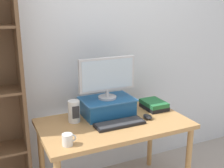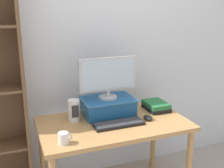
# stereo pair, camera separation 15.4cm
# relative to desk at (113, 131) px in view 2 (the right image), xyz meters

# --- Properties ---
(back_wall) EXTENTS (7.00, 0.08, 2.60)m
(back_wall) POSITION_rel_desk_xyz_m (0.00, 0.50, 0.65)
(back_wall) COLOR silver
(back_wall) RESTS_ON ground_plane
(desk) EXTENTS (1.24, 0.71, 0.73)m
(desk) POSITION_rel_desk_xyz_m (0.00, 0.00, 0.00)
(desk) COLOR #B7844C
(desk) RESTS_ON ground_plane
(riser_box) EXTENTS (0.46, 0.32, 0.15)m
(riser_box) POSITION_rel_desk_xyz_m (0.01, 0.17, 0.17)
(riser_box) COLOR #195189
(riser_box) RESTS_ON desk
(computer_monitor) EXTENTS (0.51, 0.16, 0.37)m
(computer_monitor) POSITION_rel_desk_xyz_m (0.01, 0.16, 0.44)
(computer_monitor) COLOR #B7B7BA
(computer_monitor) RESTS_ON riser_box
(keyboard) EXTENTS (0.42, 0.15, 0.02)m
(keyboard) POSITION_rel_desk_xyz_m (0.01, -0.08, 0.10)
(keyboard) COLOR black
(keyboard) RESTS_ON desk
(computer_mouse) EXTENTS (0.06, 0.10, 0.04)m
(computer_mouse) POSITION_rel_desk_xyz_m (0.29, -0.07, 0.10)
(computer_mouse) COLOR black
(computer_mouse) RESTS_ON desk
(book_stack) EXTENTS (0.19, 0.25, 0.07)m
(book_stack) POSITION_rel_desk_xyz_m (0.47, 0.12, 0.12)
(book_stack) COLOR black
(book_stack) RESTS_ON desk
(coffee_mug) EXTENTS (0.10, 0.07, 0.09)m
(coffee_mug) POSITION_rel_desk_xyz_m (-0.47, -0.23, 0.13)
(coffee_mug) COLOR white
(coffee_mug) RESTS_ON desk
(desk_speaker) EXTENTS (0.10, 0.10, 0.19)m
(desk_speaker) POSITION_rel_desk_xyz_m (-0.30, 0.14, 0.18)
(desk_speaker) COLOR silver
(desk_speaker) RESTS_ON desk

